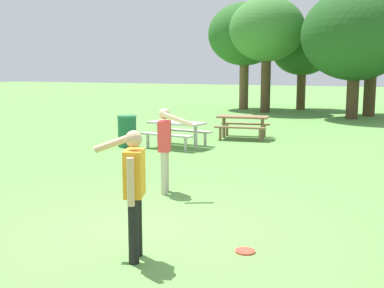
# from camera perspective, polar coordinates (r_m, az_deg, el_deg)

# --- Properties ---
(ground_plane) EXTENTS (120.00, 120.00, 0.00)m
(ground_plane) POSITION_cam_1_polar(r_m,az_deg,el_deg) (7.43, -5.82, -9.96)
(ground_plane) COLOR #609947
(person_thrower) EXTENTS (0.80, 0.58, 1.64)m
(person_thrower) POSITION_cam_1_polar(r_m,az_deg,el_deg) (6.10, -6.82, -4.75)
(person_thrower) COLOR black
(person_thrower) RESTS_ON ground
(person_catcher) EXTENTS (0.80, 0.58, 1.64)m
(person_catcher) POSITION_cam_1_polar(r_m,az_deg,el_deg) (9.34, -3.12, 0.04)
(person_catcher) COLOR #B7AD93
(person_catcher) RESTS_ON ground
(frisbee) EXTENTS (0.26, 0.26, 0.03)m
(frisbee) POSITION_cam_1_polar(r_m,az_deg,el_deg) (6.61, 6.19, -12.28)
(frisbee) COLOR #E04733
(frisbee) RESTS_ON ground
(picnic_table_near) EXTENTS (1.85, 1.61, 0.77)m
(picnic_table_near) POSITION_cam_1_polar(r_m,az_deg,el_deg) (14.86, -1.78, 1.79)
(picnic_table_near) COLOR beige
(picnic_table_near) RESTS_ON ground
(picnic_table_far) EXTENTS (1.90, 1.66, 0.77)m
(picnic_table_far) POSITION_cam_1_polar(r_m,az_deg,el_deg) (16.78, 5.95, 2.56)
(picnic_table_far) COLOR olive
(picnic_table_far) RESTS_ON ground
(trash_can_beside_table) EXTENTS (0.59, 0.59, 0.96)m
(trash_can_beside_table) POSITION_cam_1_polar(r_m,az_deg,el_deg) (15.06, -7.55, 1.51)
(trash_can_beside_table) COLOR #1E663D
(trash_can_beside_table) RESTS_ON ground
(tree_tall_left) EXTENTS (4.19, 4.19, 6.07)m
(tree_tall_left) POSITION_cam_1_polar(r_m,az_deg,el_deg) (28.84, 6.14, 12.51)
(tree_tall_left) COLOR brown
(tree_tall_left) RESTS_ON ground
(tree_broad_center) EXTENTS (3.97, 3.97, 6.09)m
(tree_broad_center) POSITION_cam_1_polar(r_m,az_deg,el_deg) (26.83, 8.70, 12.97)
(tree_broad_center) COLOR #4C3823
(tree_broad_center) RESTS_ON ground
(tree_far_right) EXTENTS (3.53, 3.53, 4.96)m
(tree_far_right) POSITION_cam_1_polar(r_m,az_deg,el_deg) (29.08, 12.72, 10.69)
(tree_far_right) COLOR brown
(tree_far_right) RESTS_ON ground
(tree_slender_mid) EXTENTS (4.96, 4.96, 6.01)m
(tree_slender_mid) POSITION_cam_1_polar(r_m,az_deg,el_deg) (24.31, 18.48, 11.93)
(tree_slender_mid) COLOR #4C3823
(tree_slender_mid) RESTS_ON ground
(tree_back_left) EXTENTS (5.56, 5.56, 7.24)m
(tree_back_left) POSITION_cam_1_polar(r_m,az_deg,el_deg) (26.11, 20.38, 13.73)
(tree_back_left) COLOR #4C3823
(tree_back_left) RESTS_ON ground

